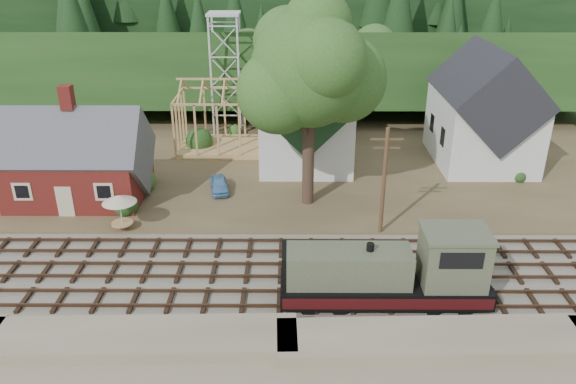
{
  "coord_description": "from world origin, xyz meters",
  "views": [
    {
      "loc": [
        0.65,
        -29.7,
        19.42
      ],
      "look_at": [
        0.48,
        6.0,
        3.0
      ],
      "focal_mm": 35.0,
      "sensor_mm": 36.0,
      "label": 1
    }
  ],
  "objects_px": {
    "locomotive": "(394,274)",
    "patio_set": "(119,200)",
    "car_red": "(515,155)",
    "car_blue": "(219,185)"
  },
  "relations": [
    {
      "from": "car_blue",
      "to": "patio_set",
      "type": "distance_m",
      "value": 9.11
    },
    {
      "from": "locomotive",
      "to": "patio_set",
      "type": "height_order",
      "value": "locomotive"
    },
    {
      "from": "car_red",
      "to": "patio_set",
      "type": "distance_m",
      "value": 35.39
    },
    {
      "from": "locomotive",
      "to": "patio_set",
      "type": "distance_m",
      "value": 19.69
    },
    {
      "from": "car_red",
      "to": "patio_set",
      "type": "bearing_deg",
      "value": 110.26
    },
    {
      "from": "car_red",
      "to": "car_blue",
      "type": "bearing_deg",
      "value": 102.49
    },
    {
      "from": "locomotive",
      "to": "car_blue",
      "type": "relative_size",
      "value": 3.38
    },
    {
      "from": "locomotive",
      "to": "car_red",
      "type": "height_order",
      "value": "locomotive"
    },
    {
      "from": "locomotive",
      "to": "patio_set",
      "type": "relative_size",
      "value": 4.38
    },
    {
      "from": "locomotive",
      "to": "patio_set",
      "type": "bearing_deg",
      "value": 154.41
    }
  ]
}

